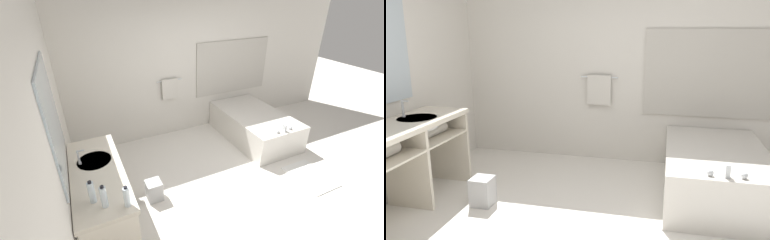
# 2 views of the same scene
# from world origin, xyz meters

# --- Properties ---
(wall_back_with_blinds) EXTENTS (7.40, 0.13, 2.70)m
(wall_back_with_blinds) POSITION_xyz_m (0.04, 2.23, 1.34)
(wall_back_with_blinds) COLOR silver
(wall_back_with_blinds) RESTS_ON ground_plane
(vanity_counter) EXTENTS (0.57, 1.53, 0.89)m
(vanity_counter) POSITION_xyz_m (-1.90, 0.31, 0.66)
(vanity_counter) COLOR beige
(vanity_counter) RESTS_ON ground_plane
(sink_faucet) EXTENTS (0.09, 0.04, 0.18)m
(sink_faucet) POSITION_xyz_m (-2.06, 0.51, 0.98)
(sink_faucet) COLOR silver
(sink_faucet) RESTS_ON vanity_counter
(bathtub) EXTENTS (1.04, 1.77, 0.65)m
(bathtub) POSITION_xyz_m (1.14, 1.30, 0.29)
(bathtub) COLOR silver
(bathtub) RESTS_ON ground_plane
(waste_bin) EXTENTS (0.21, 0.21, 0.30)m
(waste_bin) POSITION_xyz_m (-1.21, 0.51, 0.15)
(waste_bin) COLOR #B2B2B2
(waste_bin) RESTS_ON ground_plane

